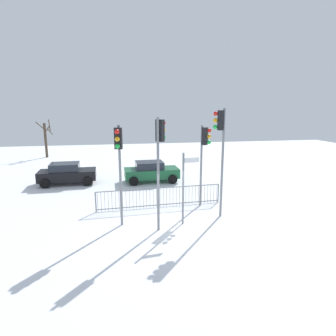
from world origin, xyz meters
name	(u,v)px	position (x,y,z in m)	size (l,w,h in m)	color
ground_plane	(170,229)	(0.00, 0.00, 0.00)	(60.00, 60.00, 0.00)	white
traffic_light_foreground_left	(204,148)	(2.30, 2.71, 3.17)	(0.47, 0.46, 4.32)	slate
traffic_light_mid_right	(119,154)	(-2.09, 0.74, 3.30)	(0.36, 0.56, 4.50)	slate
traffic_light_rear_left	(160,149)	(-0.42, 0.14, 3.54)	(0.46, 0.47, 4.85)	slate
traffic_light_mid_left	(221,139)	(2.58, 1.10, 3.79)	(0.57, 0.33, 5.20)	slate
direction_sign_post	(184,185)	(0.74, 0.52, 1.84)	(0.78, 0.16, 3.29)	slate
pedestrian_guard_railing	(160,197)	(0.00, 2.92, 0.55)	(6.71, 0.43, 1.07)	slate
car_black_far	(67,173)	(-5.63, 8.71, 0.77)	(3.86, 2.04, 1.47)	black
car_green_near	(151,171)	(0.17, 8.26, 0.77)	(3.85, 2.02, 1.47)	#195933
bare_tree_left	(46,139)	(-9.47, 20.34, 2.00)	(1.51, 1.42, 3.99)	#473828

